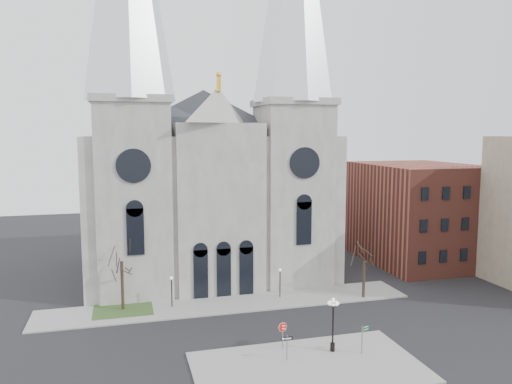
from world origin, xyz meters
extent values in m
plane|color=black|center=(0.00, 0.00, 0.00)|extent=(160.00, 160.00, 0.00)
cube|color=gray|center=(3.00, -5.00, 0.07)|extent=(18.00, 10.00, 0.14)
cube|color=gray|center=(0.00, 11.00, 0.07)|extent=(40.00, 6.00, 0.14)
cube|color=#2E4C20|center=(-11.00, 12.00, 0.09)|extent=(6.00, 5.00, 0.18)
cube|color=gray|center=(0.00, 26.00, 9.00)|extent=(30.00, 24.00, 18.00)
pyramid|color=#2D3035|center=(0.00, 26.00, 24.00)|extent=(33.00, 26.40, 6.00)
cube|color=gray|center=(-9.50, 17.50, 11.00)|extent=(8.00, 8.00, 22.00)
cylinder|color=black|center=(-9.50, 13.45, 15.00)|extent=(3.60, 0.30, 3.60)
cube|color=gray|center=(9.50, 17.50, 11.00)|extent=(8.00, 8.00, 22.00)
cylinder|color=black|center=(9.50, 13.45, 15.00)|extent=(3.60, 0.30, 3.60)
cube|color=gray|center=(0.00, 16.00, 9.75)|extent=(10.00, 5.00, 19.50)
pyramid|color=gray|center=(0.00, 16.00, 21.50)|extent=(11.00, 5.00, 4.00)
cube|color=brown|center=(30.00, 22.00, 7.00)|extent=(14.00, 18.00, 14.00)
cylinder|color=black|center=(-11.00, 12.00, 2.62)|extent=(0.32, 0.32, 5.25)
cylinder|color=black|center=(15.00, 9.00, 2.10)|extent=(0.32, 0.32, 4.20)
cylinder|color=black|center=(-6.00, 11.50, 1.64)|extent=(0.12, 0.12, 3.00)
sphere|color=white|center=(-6.00, 11.50, 3.24)|extent=(0.32, 0.32, 0.32)
cylinder|color=black|center=(6.00, 11.50, 1.64)|extent=(0.12, 0.12, 3.00)
sphere|color=white|center=(6.00, 11.50, 3.24)|extent=(0.32, 0.32, 0.32)
cylinder|color=slate|center=(2.07, -1.41, 1.27)|extent=(0.09, 0.09, 2.26)
cylinder|color=red|center=(2.07, -1.41, 2.06)|extent=(0.78, 0.21, 0.79)
cylinder|color=white|center=(2.07, -1.41, 2.06)|extent=(0.83, 0.20, 0.85)
cube|color=white|center=(2.07, -1.41, 2.19)|extent=(0.43, 0.11, 0.10)
cube|color=white|center=(2.07, -1.41, 1.93)|extent=(0.48, 0.12, 0.10)
cylinder|color=black|center=(5.98, -2.95, 2.18)|extent=(0.14, 0.14, 4.09)
cylinder|color=black|center=(5.98, -2.95, 0.50)|extent=(0.39, 0.39, 0.71)
sphere|color=white|center=(5.98, -2.95, 4.62)|extent=(0.28, 0.28, 0.28)
cylinder|color=slate|center=(1.76, -3.47, 1.17)|extent=(0.09, 0.09, 2.05)
cube|color=black|center=(1.76, -3.47, 1.95)|extent=(0.90, 0.12, 0.29)
cylinder|color=slate|center=(8.14, -4.03, 1.34)|extent=(0.10, 0.10, 2.40)
cube|color=#0D5C28|center=(8.50, -3.91, 2.38)|extent=(0.65, 0.25, 0.16)
cube|color=#0D5C28|center=(8.50, -3.91, 2.16)|extent=(0.65, 0.25, 0.16)
camera|label=1|loc=(-10.74, -39.98, 18.45)|focal=35.00mm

